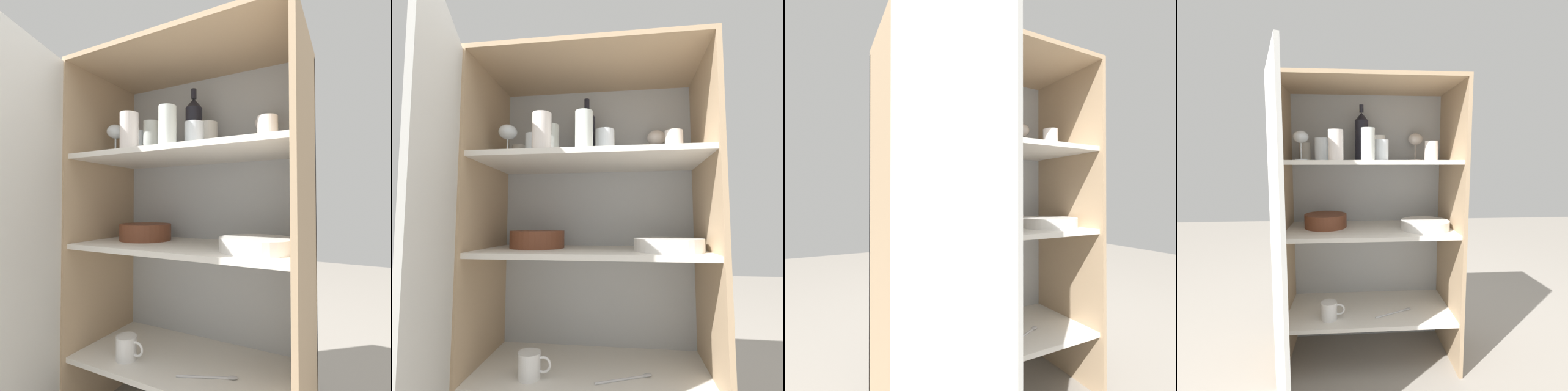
{
  "view_description": "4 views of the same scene",
  "coord_description": "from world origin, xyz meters",
  "views": [
    {
      "loc": [
        0.57,
        -0.82,
        0.86
      ],
      "look_at": [
        0.04,
        0.19,
        0.89
      ],
      "focal_mm": 28.0,
      "sensor_mm": 36.0,
      "label": 1
    },
    {
      "loc": [
        0.13,
        -0.97,
        0.8
      ],
      "look_at": [
        -0.01,
        0.2,
        0.91
      ],
      "focal_mm": 28.0,
      "sensor_mm": 36.0,
      "label": 2
    },
    {
      "loc": [
        -0.63,
        -0.89,
        0.84
      ],
      "look_at": [
        -0.05,
        0.2,
        0.84
      ],
      "focal_mm": 28.0,
      "sensor_mm": 36.0,
      "label": 3
    },
    {
      "loc": [
        -0.1,
        -1.35,
        1.05
      ],
      "look_at": [
        0.01,
        0.18,
        0.87
      ],
      "focal_mm": 28.0,
      "sensor_mm": 36.0,
      "label": 4
    }
  ],
  "objects": [
    {
      "name": "mixing_bowl_large",
      "position": [
        -0.23,
        0.24,
        0.74
      ],
      "size": [
        0.22,
        0.22,
        0.07
      ],
      "color": "brown",
      "rests_on": "shelf_board_middle"
    },
    {
      "name": "tumbler_glass_7",
      "position": [
        -0.16,
        0.19,
        1.12
      ],
      "size": [
        0.06,
        0.06,
        0.14
      ],
      "color": "white",
      "rests_on": "shelf_board_upper"
    },
    {
      "name": "tumbler_glass_3",
      "position": [
        0.05,
        0.28,
        1.12
      ],
      "size": [
        0.08,
        0.08,
        0.13
      ],
      "color": "white",
      "rests_on": "shelf_board_upper"
    },
    {
      "name": "serving_spoon",
      "position": [
        0.13,
        0.13,
        0.27
      ],
      "size": [
        0.2,
        0.1,
        0.01
      ],
      "color": "silver",
      "rests_on": "shelf_board_lower"
    },
    {
      "name": "plate_stack_white",
      "position": [
        0.28,
        0.16,
        0.72
      ],
      "size": [
        0.25,
        0.25,
        0.04
      ],
      "color": "white",
      "rests_on": "shelf_board_middle"
    },
    {
      "name": "shelf_board_upper",
      "position": [
        0.0,
        0.2,
        1.04
      ],
      "size": [
        0.84,
        0.4,
        0.02
      ],
      "primitive_type": "cube",
      "color": "silver"
    },
    {
      "name": "shelf_board_lower",
      "position": [
        0.0,
        0.2,
        0.26
      ],
      "size": [
        0.84,
        0.4,
        0.02
      ],
      "primitive_type": "cube",
      "color": "silver"
    },
    {
      "name": "tumbler_glass_4",
      "position": [
        -0.01,
        0.08,
        1.13
      ],
      "size": [
        0.06,
        0.06,
        0.15
      ],
      "color": "white",
      "rests_on": "shelf_board_upper"
    },
    {
      "name": "cupboard_side_left",
      "position": [
        -0.43,
        0.2,
        0.71
      ],
      "size": [
        0.02,
        0.44,
        1.41
      ],
      "primitive_type": "cube",
      "color": "tan",
      "rests_on": "ground_plane"
    },
    {
      "name": "wine_glass_0",
      "position": [
        -0.33,
        0.17,
        1.16
      ],
      "size": [
        0.07,
        0.07,
        0.14
      ],
      "color": "white",
      "rests_on": "shelf_board_upper"
    },
    {
      "name": "cupboard_door",
      "position": [
        -0.37,
        -0.23,
        0.71
      ],
      "size": [
        0.15,
        0.42,
        1.41
      ],
      "color": "silver",
      "rests_on": "ground_plane"
    },
    {
      "name": "wine_glass_1",
      "position": [
        0.27,
        0.34,
        1.16
      ],
      "size": [
        0.08,
        0.08,
        0.15
      ],
      "color": "silver",
      "rests_on": "shelf_board_upper"
    },
    {
      "name": "tumbler_glass_1",
      "position": [
        -0.16,
        0.05,
        1.12
      ],
      "size": [
        0.07,
        0.07,
        0.14
      ],
      "color": "silver",
      "rests_on": "shelf_board_upper"
    },
    {
      "name": "tumbler_glass_5",
      "position": [
        0.31,
        0.18,
        1.1
      ],
      "size": [
        0.07,
        0.07,
        0.1
      ],
      "color": "silver",
      "rests_on": "shelf_board_upper"
    },
    {
      "name": "cupboard_top_panel",
      "position": [
        0.0,
        0.2,
        1.42
      ],
      "size": [
        0.88,
        0.44,
        0.02
      ],
      "primitive_type": "cube",
      "color": "tan",
      "rests_on": "cupboard_side_left"
    },
    {
      "name": "ground_plane",
      "position": [
        0.0,
        0.0,
        0.0
      ],
      "size": [
        8.0,
        8.0,
        0.0
      ],
      "primitive_type": "plane",
      "color": "gray"
    },
    {
      "name": "cupboard_side_right",
      "position": [
        0.43,
        0.2,
        0.71
      ],
      "size": [
        0.02,
        0.44,
        1.41
      ],
      "primitive_type": "cube",
      "color": "tan",
      "rests_on": "ground_plane"
    },
    {
      "name": "shelf_board_middle",
      "position": [
        0.0,
        0.2,
        0.69
      ],
      "size": [
        0.84,
        0.4,
        0.02
      ],
      "primitive_type": "cube",
      "color": "silver"
    },
    {
      "name": "tumbler_glass_6",
      "position": [
        -0.24,
        0.21,
        1.11
      ],
      "size": [
        0.07,
        0.07,
        0.11
      ],
      "color": "white",
      "rests_on": "shelf_board_upper"
    },
    {
      "name": "tumbler_glass_2",
      "position": [
        -0.34,
        0.31,
        1.1
      ],
      "size": [
        0.06,
        0.06,
        0.09
      ],
      "color": "white",
      "rests_on": "shelf_board_upper"
    },
    {
      "name": "tumbler_glass_0",
      "position": [
        0.06,
        0.15,
        1.1
      ],
      "size": [
        0.07,
        0.07,
        0.1
      ],
      "color": "white",
      "rests_on": "shelf_board_upper"
    },
    {
      "name": "wine_bottle",
      "position": [
        -0.03,
        0.32,
        1.18
      ],
      "size": [
        0.07,
        0.07,
        0.29
      ],
      "color": "black",
      "rests_on": "shelf_board_upper"
    },
    {
      "name": "coffee_mug_primary",
      "position": [
        -0.2,
        0.1,
        0.31
      ],
      "size": [
        0.12,
        0.08,
        0.09
      ],
      "color": "white",
      "rests_on": "shelf_board_lower"
    },
    {
      "name": "cupboard_back_panel",
      "position": [
        0.0,
        0.41,
        0.71
      ],
      "size": [
        0.88,
        0.02,
        1.41
      ],
      "primitive_type": "cube",
      "color": "#B2B7BC",
      "rests_on": "ground_plane"
    }
  ]
}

